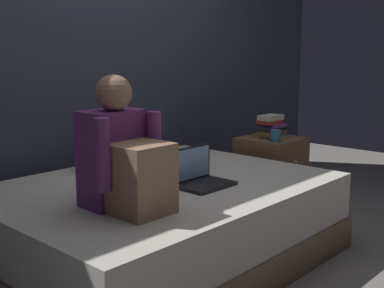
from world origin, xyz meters
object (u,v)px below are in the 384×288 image
(book_stack, at_px, (271,127))
(mug, at_px, (275,136))
(nightstand, at_px, (270,174))
(person_sitting, at_px, (123,158))
(laptop, at_px, (200,176))
(bed, at_px, (161,222))
(pillow, at_px, (126,158))

(book_stack, xyz_separation_m, mug, (-0.14, -0.13, -0.04))
(mug, bearing_deg, book_stack, 43.01)
(nightstand, xyz_separation_m, person_sitting, (-1.76, -0.30, 0.45))
(laptop, bearing_deg, mug, 9.52)
(nightstand, xyz_separation_m, book_stack, (0.01, 0.01, 0.38))
(bed, xyz_separation_m, mug, (1.17, -0.03, 0.39))
(person_sitting, distance_m, pillow, 0.90)
(person_sitting, height_order, pillow, person_sitting)
(person_sitting, xyz_separation_m, book_stack, (1.77, 0.31, -0.07))
(nightstand, bearing_deg, bed, -176.16)
(person_sitting, relative_size, laptop, 2.05)
(nightstand, distance_m, pillow, 1.27)
(bed, distance_m, mug, 1.23)
(laptop, relative_size, book_stack, 1.40)
(nightstand, bearing_deg, pillow, 163.03)
(bed, xyz_separation_m, laptop, (0.11, -0.21, 0.30))
(bed, xyz_separation_m, nightstand, (1.30, 0.09, 0.05))
(nightstand, xyz_separation_m, mug, (-0.13, -0.12, 0.34))
(bed, relative_size, pillow, 3.57)
(pillow, xyz_separation_m, book_stack, (1.20, -0.35, 0.12))
(person_sitting, bearing_deg, mug, 6.45)
(pillow, bearing_deg, bed, -103.89)
(laptop, relative_size, mug, 3.56)
(bed, relative_size, mug, 22.22)
(bed, bearing_deg, book_stack, 4.25)
(nightstand, bearing_deg, person_sitting, -170.19)
(book_stack, bearing_deg, person_sitting, -169.93)
(laptop, distance_m, pillow, 0.66)
(pillow, bearing_deg, person_sitting, -130.54)
(person_sitting, height_order, mug, person_sitting)
(bed, relative_size, person_sitting, 3.05)
(bed, xyz_separation_m, pillow, (0.11, 0.45, 0.31))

